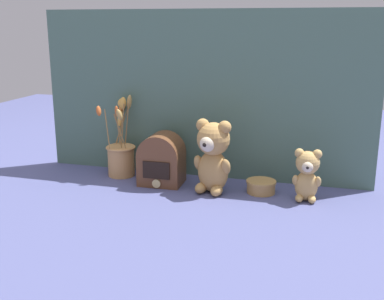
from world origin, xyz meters
TOP-DOWN VIEW (x-y plane):
  - ground_plane at (0.00, 0.00)m, footprint 4.00×4.00m
  - backdrop_wall at (0.00, 0.17)m, footprint 1.35×0.02m
  - teddy_bear_large at (0.09, -0.02)m, footprint 0.15×0.14m
  - teddy_bear_medium at (0.43, -0.01)m, footprint 0.10×0.10m
  - flower_vase at (-0.32, 0.07)m, footprint 0.14×0.17m
  - vintage_radio at (-0.12, 0.02)m, footprint 0.17×0.14m
  - decorative_tin_tall at (0.27, 0.03)m, footprint 0.11×0.11m

SIDE VIEW (x-z plane):
  - ground_plane at x=0.00m, z-range 0.00..0.00m
  - decorative_tin_tall at x=0.27m, z-range 0.00..0.05m
  - flower_vase at x=-0.32m, z-range -0.08..0.26m
  - vintage_radio at x=-0.12m, z-range -0.01..0.19m
  - teddy_bear_medium at x=0.43m, z-range 0.00..0.19m
  - teddy_bear_large at x=0.09m, z-range 0.01..0.28m
  - backdrop_wall at x=0.00m, z-range 0.00..0.66m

